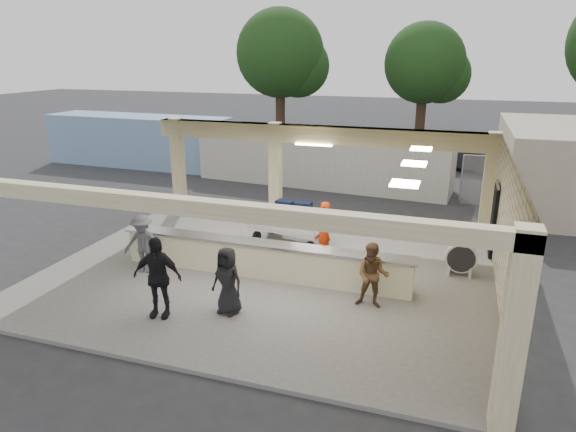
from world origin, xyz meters
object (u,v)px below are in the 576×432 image
(baggage_handler, at_px, (323,229))
(passenger_b, at_px, (157,277))
(car_dark, at_px, (461,155))
(luggage_cart, at_px, (290,220))
(container_white, at_px, (322,157))
(passenger_c, at_px, (143,244))
(container_blue, at_px, (139,141))
(baggage_counter, at_px, (262,259))
(drum_fan, at_px, (461,258))
(car_white_a, at_px, (565,174))
(passenger_a, at_px, (373,276))
(passenger_d, at_px, (228,281))

(baggage_handler, relative_size, passenger_b, 0.86)
(baggage_handler, relative_size, car_dark, 0.37)
(luggage_cart, height_order, container_white, container_white)
(passenger_b, xyz_separation_m, container_white, (0.27, 13.55, 0.21))
(passenger_c, xyz_separation_m, container_blue, (-8.57, 12.66, 0.40))
(baggage_counter, relative_size, drum_fan, 8.87)
(drum_fan, xyz_separation_m, container_white, (-6.29, 8.97, 0.68))
(baggage_handler, bearing_deg, baggage_counter, -26.22)
(baggage_handler, relative_size, container_white, 0.14)
(car_white_a, bearing_deg, baggage_handler, 145.71)
(luggage_cart, bearing_deg, car_white_a, 57.80)
(luggage_cart, bearing_deg, passenger_b, -93.73)
(container_white, bearing_deg, car_dark, 46.71)
(passenger_a, bearing_deg, drum_fan, 51.93)
(passenger_c, bearing_deg, baggage_handler, 20.71)
(car_dark, bearing_deg, passenger_a, -165.71)
(passenger_b, distance_m, car_dark, 20.03)
(passenger_a, xyz_separation_m, car_white_a, (6.30, 13.89, -0.15))
(passenger_d, bearing_deg, container_blue, 142.71)
(baggage_counter, xyz_separation_m, passenger_a, (3.10, -0.82, 0.32))
(car_dark, bearing_deg, passenger_d, -174.66)
(luggage_cart, distance_m, passenger_d, 4.86)
(passenger_d, bearing_deg, baggage_handler, 87.00)
(drum_fan, xyz_separation_m, baggage_handler, (-3.93, 0.22, 0.33))
(passenger_d, relative_size, car_dark, 0.36)
(passenger_d, distance_m, container_white, 12.98)
(container_white, xyz_separation_m, container_blue, (-10.57, 1.15, 0.06))
(car_white_a, distance_m, car_dark, 5.41)
(baggage_counter, distance_m, drum_fan, 5.39)
(passenger_b, relative_size, container_white, 0.16)
(passenger_c, bearing_deg, car_dark, 52.61)
(passenger_a, distance_m, passenger_b, 4.98)
(baggage_handler, distance_m, passenger_d, 4.34)
(baggage_counter, xyz_separation_m, drum_fan, (5.09, 1.79, 0.01))
(passenger_b, height_order, car_white_a, passenger_b)
(drum_fan, height_order, passenger_c, passenger_c)
(baggage_counter, distance_m, passenger_b, 3.19)
(drum_fan, relative_size, passenger_b, 0.48)
(baggage_counter, xyz_separation_m, baggage_handler, (1.16, 2.01, 0.34))
(passenger_a, xyz_separation_m, car_dark, (1.87, 16.99, -0.16))
(container_blue, bearing_deg, baggage_counter, -43.85)
(baggage_handler, xyz_separation_m, passenger_c, (-4.37, -2.77, 0.00))
(container_white, relative_size, container_blue, 1.15)
(passenger_b, height_order, car_dark, passenger_b)
(luggage_cart, bearing_deg, drum_fan, 0.35)
(luggage_cart, bearing_deg, passenger_a, -37.38)
(baggage_counter, bearing_deg, car_white_a, 54.27)
(baggage_counter, bearing_deg, car_dark, 72.93)
(passenger_c, xyz_separation_m, car_dark, (8.17, 16.93, -0.19))
(car_white_a, bearing_deg, car_dark, 57.33)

